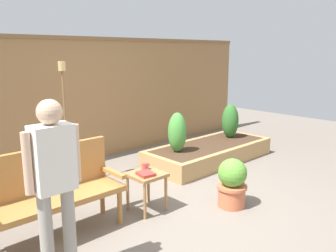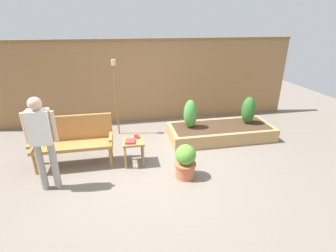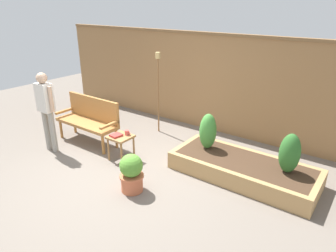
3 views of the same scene
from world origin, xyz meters
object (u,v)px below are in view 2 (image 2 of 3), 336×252
shrub_far_corner (248,110)px  person_by_bench (42,137)px  garden_bench (73,137)px  cup_on_table (136,136)px  book_on_table (130,141)px  potted_boxwood (185,161)px  tiki_torch (115,85)px  shrub_near_bench (190,114)px  side_table (133,145)px

shrub_far_corner → person_by_bench: size_ratio=0.41×
garden_bench → cup_on_table: 1.17m
book_on_table → potted_boxwood: (0.91, -0.59, -0.18)m
cup_on_table → potted_boxwood: bearing=-43.6°
tiki_torch → person_by_bench: size_ratio=1.14×
garden_bench → book_on_table: 1.08m
shrub_near_bench → tiki_torch: size_ratio=0.37×
shrub_far_corner → shrub_near_bench: bearing=-180.0°
side_table → tiki_torch: tiki_torch is taller
cup_on_table → tiki_torch: (-0.34, 1.37, 0.69)m
garden_bench → potted_boxwood: size_ratio=2.32×
book_on_table → side_table: bearing=53.3°
shrub_far_corner → tiki_torch: size_ratio=0.36×
cup_on_table → shrub_far_corner: 2.78m
shrub_near_bench → side_table: bearing=-148.2°
garden_bench → cup_on_table: bearing=-5.7°
potted_boxwood → shrub_near_bench: (0.49, 1.47, 0.31)m
book_on_table → person_by_bench: size_ratio=0.13×
book_on_table → shrub_near_bench: 1.66m
shrub_near_bench → cup_on_table: bearing=-150.4°
cup_on_table → person_by_bench: person_by_bench is taller
book_on_table → shrub_near_bench: (1.39, 0.89, 0.13)m
cup_on_table → book_on_table: 0.20m
book_on_table → person_by_bench: person_by_bench is taller
book_on_table → shrub_far_corner: bearing=25.9°
garden_bench → potted_boxwood: bearing=-23.9°
garden_bench → potted_boxwood: garden_bench is taller
shrub_far_corner → person_by_bench: 4.37m
cup_on_table → shrub_far_corner: shrub_far_corner is taller
shrub_far_corner → person_by_bench: person_by_bench is taller
book_on_table → shrub_far_corner: shrub_far_corner is taller
potted_boxwood → person_by_bench: size_ratio=0.40×
cup_on_table → tiki_torch: size_ratio=0.07×
book_on_table → cup_on_table: bearing=61.6°
book_on_table → shrub_far_corner: (2.81, 0.89, 0.12)m
shrub_near_bench → person_by_bench: person_by_bench is taller
side_table → shrub_near_bench: (1.34, 0.83, 0.23)m
garden_bench → book_on_table: size_ratio=7.24×
side_table → potted_boxwood: potted_boxwood is taller
cup_on_table → shrub_near_bench: (1.27, 0.72, 0.10)m
book_on_table → tiki_torch: 1.70m
potted_boxwood → shrub_near_bench: bearing=71.6°
potted_boxwood → tiki_torch: bearing=118.0°
tiki_torch → shrub_near_bench: bearing=-21.8°
shrub_far_corner → person_by_bench: bearing=-161.7°
person_by_bench → shrub_far_corner: bearing=18.3°
tiki_torch → side_table: bearing=-79.6°
garden_bench → shrub_far_corner: size_ratio=2.25×
book_on_table → shrub_far_corner: 2.94m
cup_on_table → side_table: bearing=-121.9°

